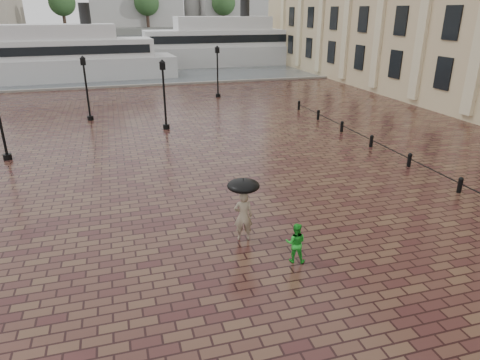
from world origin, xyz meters
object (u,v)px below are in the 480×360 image
at_px(adult_pedestrian, 243,216).
at_px(ferry_far, 223,45).
at_px(street_lamps, 92,89).
at_px(ferry_near, 62,58).
at_px(child_pedestrian, 296,243).

bearing_deg(adult_pedestrian, ferry_far, -90.87).
xyz_separation_m(adult_pedestrian, ferry_far, (11.78, 49.50, 1.82)).
bearing_deg(ferry_far, street_lamps, -119.53).
bearing_deg(ferry_near, street_lamps, -83.22).
height_order(street_lamps, child_pedestrian, street_lamps).
height_order(adult_pedestrian, ferry_near, ferry_near).
distance_m(child_pedestrian, ferry_far, 52.45).
bearing_deg(street_lamps, ferry_far, 60.46).
relative_size(street_lamps, ferry_far, 0.78).
bearing_deg(child_pedestrian, ferry_near, -51.62).
relative_size(adult_pedestrian, ferry_near, 0.07).
relative_size(street_lamps, child_pedestrian, 16.09).
distance_m(street_lamps, ferry_near, 21.77).
bearing_deg(ferry_far, ferry_near, -157.35).
distance_m(ferry_near, ferry_far, 22.60).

